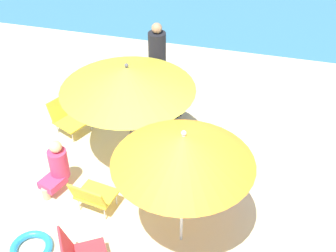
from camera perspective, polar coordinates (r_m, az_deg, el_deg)
The scene contains 11 objects.
ground_plane at distance 6.52m, azimuth 0.01°, elevation -13.47°, with size 40.00×40.00×0.00m, color beige.
umbrella_orange at distance 5.33m, azimuth 1.93°, elevation -2.93°, with size 1.75×1.75×1.88m.
umbrella_yellow at distance 6.82m, azimuth -5.13°, elevation 5.98°, with size 2.07×2.07×1.78m.
beach_chair_a at distance 8.29m, azimuth -12.35°, elevation 1.32°, with size 0.78×0.75×0.61m.
beach_chair_b at distance 6.04m, azimuth -11.09°, elevation -15.29°, with size 0.71×0.67×0.65m.
beach_chair_c at distance 6.64m, azimuth -9.43°, elevation -8.56°, with size 0.62×0.59×0.61m.
beach_chair_d at distance 7.02m, azimuth 5.19°, elevation -4.94°, with size 0.64×0.57×0.69m.
person_a at distance 8.49m, azimuth -1.34°, elevation 7.55°, with size 0.32×0.32×1.71m.
person_b at distance 8.20m, azimuth 0.54°, elevation 2.93°, with size 0.40×0.57×0.88m.
person_c at distance 7.08m, azimuth -13.80°, elevation -5.02°, with size 0.39×0.53×0.87m.
swim_ring at distance 6.58m, azimuth -16.76°, elevation -14.42°, with size 0.57×0.57×0.10m, color #238CD8.
Camera 1 is at (1.07, -4.01, 5.03)m, focal length 48.60 mm.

